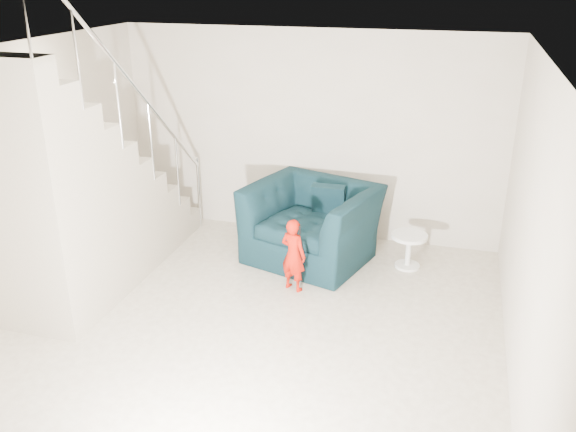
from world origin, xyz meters
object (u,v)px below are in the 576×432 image
object	(u,v)px
armchair	(312,223)
side_table	(409,245)
toddler	(293,255)
staircase	(81,209)

from	to	relation	value
armchair	side_table	bearing A→B (deg)	19.83
toddler	side_table	world-z (taller)	toddler
armchair	toddler	xyz separation A→B (m)	(-0.00, -0.84, -0.04)
armchair	toddler	distance (m)	0.84
toddler	staircase	world-z (taller)	staircase
side_table	staircase	size ratio (longest dim) A/B	0.12
side_table	staircase	bearing A→B (deg)	-156.65
toddler	armchair	bearing A→B (deg)	-69.49
armchair	staircase	bearing A→B (deg)	-131.54
staircase	armchair	bearing A→B (deg)	32.13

